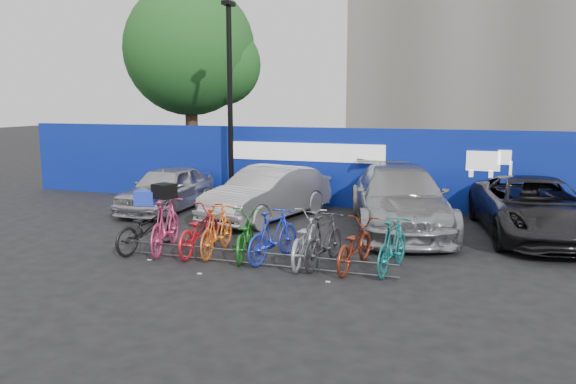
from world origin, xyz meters
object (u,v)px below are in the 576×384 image
at_px(bike_4, 244,235).
at_px(bike_2, 199,230).
at_px(car_3, 534,208).
at_px(bike_1, 165,225).
at_px(tree, 196,53).
at_px(bike_8, 354,245).
at_px(bike_0, 147,227).
at_px(bike_rack, 255,258).
at_px(car_0, 167,188).
at_px(bike_6, 304,238).
at_px(lamppost, 230,98).
at_px(bike_3, 217,230).
at_px(bike_9, 392,245).
at_px(bike_7, 324,240).
at_px(car_2, 399,199).
at_px(bike_5, 273,235).
at_px(car_1, 268,193).

bearing_deg(bike_4, bike_2, -13.27).
bearing_deg(car_3, bike_1, -162.52).
relative_size(tree, bike_8, 4.34).
relative_size(bike_0, bike_8, 1.05).
bearing_deg(bike_rack, bike_8, 13.26).
height_order(car_0, bike_6, car_0).
xyz_separation_m(car_0, bike_6, (5.38, -3.88, -0.16)).
relative_size(bike_4, bike_8, 1.01).
height_order(lamppost, car_3, lamppost).
height_order(bike_3, bike_9, bike_3).
height_order(tree, car_0, tree).
relative_size(lamppost, bike_4, 3.38).
bearing_deg(car_3, bike_0, -163.74).
distance_m(bike_3, bike_9, 3.66).
bearing_deg(bike_6, bike_rack, 26.36).
relative_size(lamppost, car_0, 1.57).
bearing_deg(bike_9, bike_7, 11.40).
xyz_separation_m(car_3, bike_6, (-4.51, -3.80, -0.19)).
relative_size(car_2, bike_5, 3.10).
bearing_deg(bike_rack, bike_4, 130.99).
xyz_separation_m(car_2, bike_8, (-0.37, -3.65, -0.31)).
height_order(bike_0, bike_9, bike_9).
relative_size(car_3, bike_4, 2.80).
relative_size(car_1, bike_7, 2.48).
relative_size(tree, car_1, 1.80).
xyz_separation_m(bike_0, bike_7, (3.94, 0.06, 0.03)).
height_order(car_0, bike_3, car_0).
relative_size(car_0, bike_4, 2.15).
height_order(bike_rack, bike_0, bike_0).
distance_m(bike_1, bike_7, 3.49).
relative_size(tree, bike_2, 4.10).
bearing_deg(car_3, bike_9, -135.85).
height_order(tree, lamppost, tree).
bearing_deg(bike_0, bike_6, -169.11).
bearing_deg(bike_rack, bike_2, 161.06).
distance_m(tree, car_3, 14.40).
height_order(bike_4, bike_9, bike_9).
height_order(car_2, bike_5, car_2).
bearing_deg(bike_0, car_0, -55.90).
bearing_deg(car_0, bike_8, -32.83).
height_order(bike_1, bike_7, bike_1).
bearing_deg(car_3, bike_7, -146.46).
relative_size(car_3, bike_5, 2.90).
distance_m(bike_0, bike_3, 1.60).
relative_size(bike_0, bike_6, 0.98).
relative_size(car_3, bike_1, 2.62).
xyz_separation_m(bike_2, bike_4, (1.03, 0.01, -0.02)).
relative_size(bike_0, bike_4, 1.05).
bearing_deg(bike_0, car_2, -133.70).
relative_size(bike_5, bike_9, 1.02).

